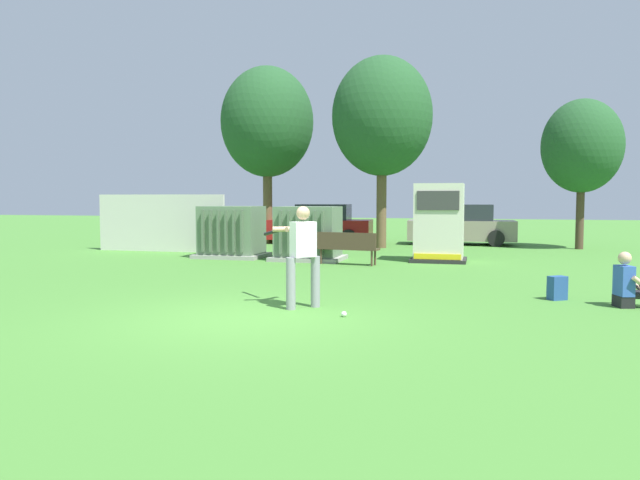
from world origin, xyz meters
TOP-DOWN VIEW (x-y plane):
  - ground_plane at (0.00, 0.00)m, footprint 96.00×96.00m
  - fence_panel at (-7.40, 10.50)m, footprint 4.80×0.12m
  - transformer_west at (-4.14, 9.12)m, footprint 2.10×1.70m
  - transformer_mid_west at (-1.56, 8.91)m, footprint 2.10×1.70m
  - generator_enclosure at (2.29, 9.49)m, footprint 1.60×1.40m
  - park_bench at (-0.16, 7.92)m, footprint 1.84×0.68m
  - batter at (0.54, 1.10)m, footprint 1.33×1.31m
  - sports_ball at (1.42, 0.49)m, footprint 0.09×0.09m
  - seated_spectator at (5.99, 2.60)m, footprint 0.78×0.63m
  - backpack at (4.87, 3.10)m, footprint 0.38×0.37m
  - tree_left at (-5.06, 15.09)m, footprint 3.78×3.78m
  - tree_center_left at (-0.16, 14.02)m, footprint 3.73×3.73m
  - tree_center_right at (6.98, 15.29)m, footprint 2.86×2.86m
  - parked_car_leftmost at (-2.91, 15.62)m, footprint 4.30×2.13m
  - parked_car_left_of_center at (2.74, 16.43)m, footprint 4.27×2.06m

SIDE VIEW (x-z plane):
  - ground_plane at x=0.00m, z-range 0.00..0.00m
  - sports_ball at x=1.42m, z-range 0.00..0.09m
  - backpack at x=4.87m, z-range -0.01..0.43m
  - seated_spectator at x=5.99m, z-range -0.11..0.86m
  - park_bench at x=-0.16m, z-range 0.08..0.99m
  - parked_car_leftmost at x=-2.91m, z-range -0.06..1.56m
  - parked_car_left_of_center at x=2.74m, z-range -0.06..1.56m
  - transformer_west at x=-4.14m, z-range -0.02..1.60m
  - transformer_mid_west at x=-1.56m, z-range -0.02..1.60m
  - batter at x=0.54m, z-range 0.11..1.85m
  - fence_panel at x=-7.40m, z-range 0.00..2.00m
  - generator_enclosure at x=2.29m, z-range -0.01..2.29m
  - tree_center_right at x=6.98m, z-range 1.02..6.48m
  - tree_center_left at x=-0.16m, z-range 1.33..8.46m
  - tree_left at x=-5.06m, z-range 1.35..8.58m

